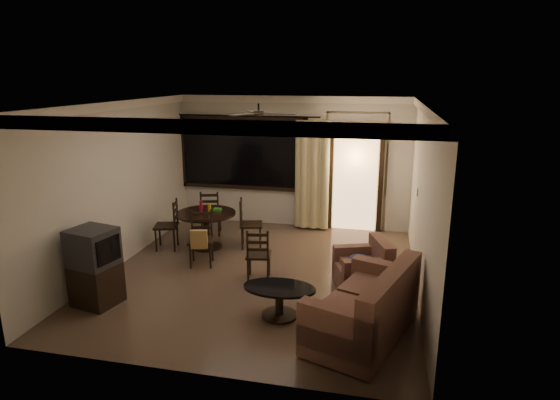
% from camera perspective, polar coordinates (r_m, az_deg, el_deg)
% --- Properties ---
extents(ground, '(5.50, 5.50, 0.00)m').
position_cam_1_polar(ground, '(7.90, -2.39, -9.03)').
color(ground, '#7F6651').
rests_on(ground, ground).
extents(room_shell, '(5.50, 6.70, 5.50)m').
position_cam_1_polar(room_shell, '(8.94, 4.10, 6.05)').
color(room_shell, beige).
rests_on(room_shell, ground).
extents(dining_table, '(1.12, 1.12, 0.92)m').
position_cam_1_polar(dining_table, '(8.99, -8.96, -2.41)').
color(dining_table, black).
rests_on(dining_table, ground).
extents(dining_chair_west, '(0.51, 0.51, 0.95)m').
position_cam_1_polar(dining_chair_west, '(9.17, -13.56, -4.09)').
color(dining_chair_west, black).
rests_on(dining_chair_west, ground).
extents(dining_chair_east, '(0.51, 0.51, 0.95)m').
position_cam_1_polar(dining_chair_east, '(9.01, -3.60, -4.02)').
color(dining_chair_east, black).
rests_on(dining_chair_east, ground).
extents(dining_chair_south, '(0.51, 0.55, 0.95)m').
position_cam_1_polar(dining_chair_south, '(8.26, -9.57, -5.83)').
color(dining_chair_south, black).
rests_on(dining_chair_south, ground).
extents(dining_chair_north, '(0.51, 0.51, 0.95)m').
position_cam_1_polar(dining_chair_north, '(9.81, -8.39, -2.55)').
color(dining_chair_north, black).
rests_on(dining_chair_north, ground).
extents(tv_cabinet, '(0.69, 0.65, 1.13)m').
position_cam_1_polar(tv_cabinet, '(7.23, -21.64, -7.56)').
color(tv_cabinet, black).
rests_on(tv_cabinet, ground).
extents(sofa, '(1.45, 1.94, 0.92)m').
position_cam_1_polar(sofa, '(6.09, 10.62, -13.13)').
color(sofa, '#42221E').
rests_on(sofa, ground).
extents(armchair, '(0.98, 0.98, 0.77)m').
position_cam_1_polar(armchair, '(7.39, 10.34, -8.33)').
color(armchair, '#42221E').
rests_on(armchair, ground).
extents(coffee_table, '(1.00, 0.60, 0.44)m').
position_cam_1_polar(coffee_table, '(6.50, -0.08, -11.70)').
color(coffee_table, black).
rests_on(coffee_table, ground).
extents(side_chair, '(0.46, 0.46, 0.89)m').
position_cam_1_polar(side_chair, '(7.61, -2.62, -7.83)').
color(side_chair, black).
rests_on(side_chair, ground).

